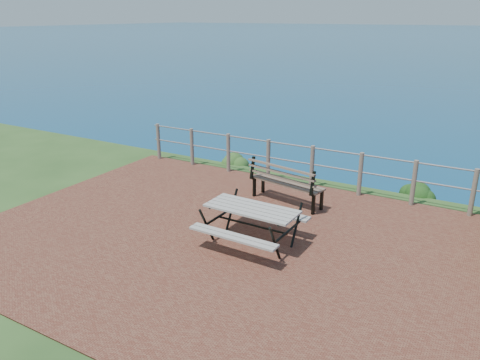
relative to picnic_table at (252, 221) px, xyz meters
The scene contains 6 objects.
ground 0.48m from the picnic_table, 158.57° to the right, with size 10.00×7.00×0.12m, color brown.
safety_railing 3.29m from the picnic_table, 92.90° to the left, with size 9.40×0.10×1.00m.
picnic_table is the anchor object (origin of this frame).
park_bench 2.07m from the picnic_table, 96.85° to the left, with size 1.73×0.74×0.95m.
shrub_lip_west 4.89m from the picnic_table, 124.23° to the left, with size 0.75×0.75×0.48m, color #2E5B22.
shrub_lip_east 4.68m from the picnic_table, 63.12° to the left, with size 0.71×0.71×0.43m, color #1C3A12.
Camera 1 is at (3.73, -6.57, 3.90)m, focal length 35.00 mm.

